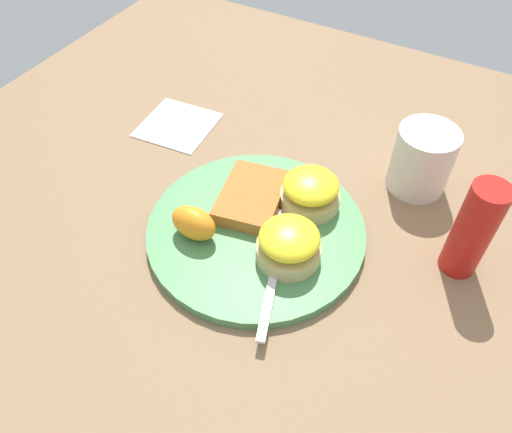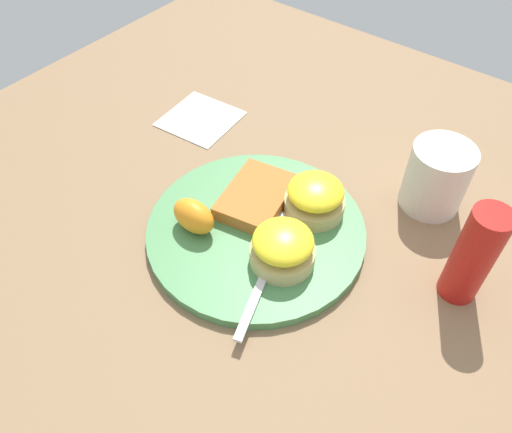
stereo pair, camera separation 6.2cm
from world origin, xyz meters
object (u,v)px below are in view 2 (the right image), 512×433
hashbrown_patty (257,197)px  condiment_bottle (473,256)px  orange_wedge (194,216)px  sandwich_benedict_right (315,198)px  fork (269,263)px  cup (437,177)px  sandwich_benedict_left (283,247)px

hashbrown_patty → condiment_bottle: size_ratio=0.81×
condiment_bottle → orange_wedge: bearing=112.6°
sandwich_benedict_right → hashbrown_patty: (-0.03, 0.07, -0.01)m
orange_wedge → fork: bearing=-83.8°
fork → cup: bearing=-24.3°
cup → sandwich_benedict_left: bearing=156.1°
orange_wedge → sandwich_benedict_left: bearing=-77.5°
sandwich_benedict_right → orange_wedge: size_ratio=1.31×
fork → condiment_bottle: size_ratio=1.41×
sandwich_benedict_right → hashbrown_patty: bearing=116.2°
cup → orange_wedge: bearing=138.5°
hashbrown_patty → cup: 0.24m
sandwich_benedict_right → cup: (0.12, -0.11, 0.01)m
hashbrown_patty → cup: bearing=-48.8°
fork → sandwich_benedict_right: bearing=3.6°
sandwich_benedict_right → cup: 0.16m
sandwich_benedict_left → condiment_bottle: 0.21m
cup → condiment_bottle: condiment_bottle is taller
sandwich_benedict_left → orange_wedge: 0.12m
fork → orange_wedge: bearing=96.2°
sandwich_benedict_left → orange_wedge: size_ratio=1.31×
condiment_bottle → sandwich_benedict_right: bearing=92.1°
fork → condiment_bottle: 0.23m
cup → condiment_bottle: (-0.11, -0.09, 0.02)m
sandwich_benedict_right → orange_wedge: (-0.12, 0.10, -0.00)m
sandwich_benedict_left → condiment_bottle: (0.10, -0.18, 0.03)m
fork → sandwich_benedict_left: bearing=-30.0°
hashbrown_patty → orange_wedge: (-0.08, 0.03, 0.01)m
sandwich_benedict_left → cup: cup is taller
orange_wedge → cup: (0.24, -0.21, 0.01)m
sandwich_benedict_right → hashbrown_patty: size_ratio=0.73×
fork → condiment_bottle: (0.11, -0.19, 0.05)m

